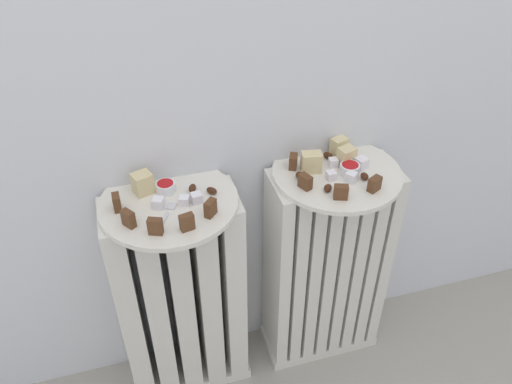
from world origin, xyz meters
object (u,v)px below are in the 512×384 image
Objects in this scene: jam_bowl_right at (350,168)px; jam_bowl_left at (166,187)px; radiator_right at (326,269)px; plate_left at (169,202)px; fork at (166,215)px; plate_right at (337,173)px; radiator_left at (182,300)px.

jam_bowl_left is at bearing 173.17° from jam_bowl_right.
radiator_right is 2.03× the size of plate_left.
fork is (-0.01, -0.09, -0.01)m from jam_bowl_left.
jam_bowl_right reaches higher than plate_right.
jam_bowl_right reaches higher than plate_left.
fork reaches higher than radiator_right.
fork is at bearing -98.06° from jam_bowl_left.
radiator_right is at bearing 0.00° from radiator_left.
radiator_left is at bearing -89.60° from jam_bowl_left.
plate_right is 6.50× the size of jam_bowl_right.
jam_bowl_right reaches higher than radiator_left.
fork is (-0.41, -0.05, 0.33)m from radiator_right.
radiator_left is 6.52× the size of fork.
jam_bowl_right is at bearing -2.15° from plate_left.
jam_bowl_left is at bearing 81.94° from fork.
radiator_left is at bearing 76.40° from fork.
radiator_right is at bearing -4.98° from jam_bowl_left.
plate_left is 3.21× the size of fork.
jam_bowl_right reaches higher than radiator_right.
fork is at bearing -172.86° from plate_right.
jam_bowl_left reaches higher than radiator_left.
plate_left is at bearing 177.85° from jam_bowl_right.
jam_bowl_left is 0.46× the size of fork.
radiator_right is 0.53m from fork.
radiator_right is at bearing 63.43° from plate_right.
jam_bowl_right is (0.42, -0.05, 0.00)m from jam_bowl_left.
plate_left is 0.04m from jam_bowl_left.
plate_left is at bearing 180.00° from plate_right.
radiator_right is 0.34m from jam_bowl_right.
fork is (-0.41, -0.05, 0.01)m from plate_right.
radiator_right is at bearing 7.14° from fork.
plate_left is 0.40m from plate_right.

